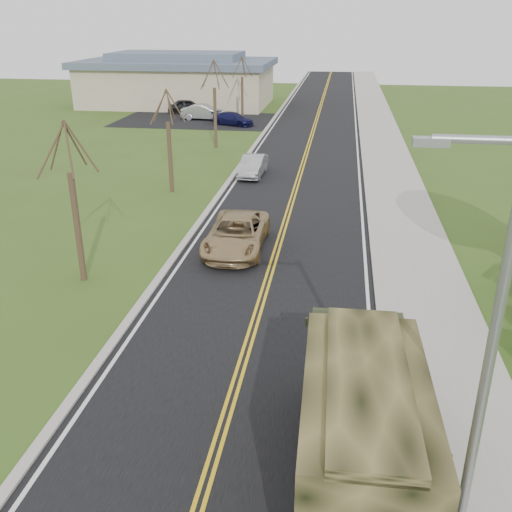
% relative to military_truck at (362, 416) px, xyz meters
% --- Properties ---
extents(ground, '(160.00, 160.00, 0.00)m').
position_rel_military_truck_xyz_m(ground, '(-3.20, -0.93, -1.90)').
color(ground, '#39511B').
rests_on(ground, ground).
extents(road, '(8.00, 120.00, 0.01)m').
position_rel_military_truck_xyz_m(road, '(-3.20, 39.07, -1.90)').
color(road, black).
rests_on(road, ground).
extents(curb_right, '(0.30, 120.00, 0.12)m').
position_rel_military_truck_xyz_m(curb_right, '(0.95, 39.07, -1.84)').
color(curb_right, '#9E998E').
rests_on(curb_right, ground).
extents(sidewalk_right, '(3.20, 120.00, 0.10)m').
position_rel_military_truck_xyz_m(sidewalk_right, '(2.70, 39.07, -1.85)').
color(sidewalk_right, '#9E998E').
rests_on(sidewalk_right, ground).
extents(curb_left, '(0.30, 120.00, 0.10)m').
position_rel_military_truck_xyz_m(curb_left, '(-7.35, 39.07, -1.85)').
color(curb_left, '#9E998E').
rests_on(curb_left, ground).
extents(street_light, '(1.65, 0.22, 8.00)m').
position_rel_military_truck_xyz_m(street_light, '(1.70, -1.43, 2.53)').
color(street_light, gray).
rests_on(street_light, ground).
extents(bare_tree_a, '(1.93, 2.26, 6.08)m').
position_rel_military_truck_xyz_m(bare_tree_a, '(-10.21, 9.07, 0.73)').
color(bare_tree_a, '#38281C').
rests_on(bare_tree_a, ground).
extents(bare_tree_b, '(1.83, 2.14, 5.73)m').
position_rel_military_truck_xyz_m(bare_tree_b, '(-10.21, 21.07, 0.58)').
color(bare_tree_b, '#38281C').
rests_on(bare_tree_b, ground).
extents(bare_tree_c, '(2.04, 2.39, 6.42)m').
position_rel_military_truck_xyz_m(bare_tree_c, '(-10.21, 33.07, 0.88)').
color(bare_tree_c, '#38281C').
rests_on(bare_tree_c, ground).
extents(bare_tree_d, '(1.88, 2.20, 5.91)m').
position_rel_military_truck_xyz_m(bare_tree_d, '(-10.21, 45.07, 0.65)').
color(bare_tree_d, '#38281C').
rests_on(bare_tree_d, ground).
extents(commercial_building, '(25.50, 21.50, 5.65)m').
position_rel_military_truck_xyz_m(commercial_building, '(-19.19, 55.04, 0.79)').
color(commercial_building, tan).
rests_on(commercial_building, ground).
extents(military_truck, '(2.46, 6.71, 3.32)m').
position_rel_military_truck_xyz_m(military_truck, '(0.00, 0.00, 0.00)').
color(military_truck, black).
rests_on(military_truck, ground).
extents(suv_champagne, '(2.46, 5.25, 1.45)m').
position_rel_military_truck_xyz_m(suv_champagne, '(-4.94, 12.95, -1.17)').
color(suv_champagne, tan).
rests_on(suv_champagne, ground).
extents(sedan_silver, '(1.49, 3.91, 1.27)m').
position_rel_military_truck_xyz_m(sedan_silver, '(-6.13, 25.25, -1.26)').
color(sedan_silver, '#A9A9AE').
rests_on(sedan_silver, ground).
extents(utility_box_near, '(0.74, 0.68, 0.80)m').
position_rel_military_truck_xyz_m(utility_box_near, '(1.59, 0.40, -1.40)').
color(utility_box_near, '#174221').
rests_on(utility_box_near, sidewalk_right).
extents(lot_car_dark, '(4.46, 2.44, 1.44)m').
position_rel_military_truck_xyz_m(lot_car_dark, '(-16.55, 49.07, -1.18)').
color(lot_car_dark, black).
rests_on(lot_car_dark, ground).
extents(lot_car_silver, '(4.46, 1.76, 1.45)m').
position_rel_military_truck_xyz_m(lot_car_silver, '(-14.02, 45.33, -1.18)').
color(lot_car_silver, '#AEAEB3').
rests_on(lot_car_silver, ground).
extents(lot_car_navy, '(4.35, 3.03, 1.17)m').
position_rel_military_truck_xyz_m(lot_car_navy, '(-10.68, 42.83, -1.32)').
color(lot_car_navy, '#10113C').
rests_on(lot_car_navy, ground).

